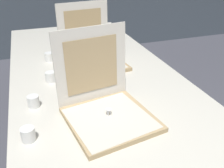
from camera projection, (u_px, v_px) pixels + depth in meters
table at (99, 86)px, 1.48m from camera, size 0.98×2.47×0.74m
pizza_box_front at (106, 106)px, 1.11m from camera, size 0.41×0.43×0.38m
pizza_box_middle at (92, 56)px, 1.64m from camera, size 0.40×0.41×0.38m
cup_white_near_center at (33, 101)px, 1.19m from camera, size 0.06×0.06×0.06m
cup_white_mid at (50, 77)px, 1.43m from camera, size 0.06×0.06×0.06m
cup_white_near_left at (28, 134)px, 0.98m from camera, size 0.06×0.06×0.06m
cup_white_far at (49, 57)px, 1.69m from camera, size 0.06×0.06×0.06m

